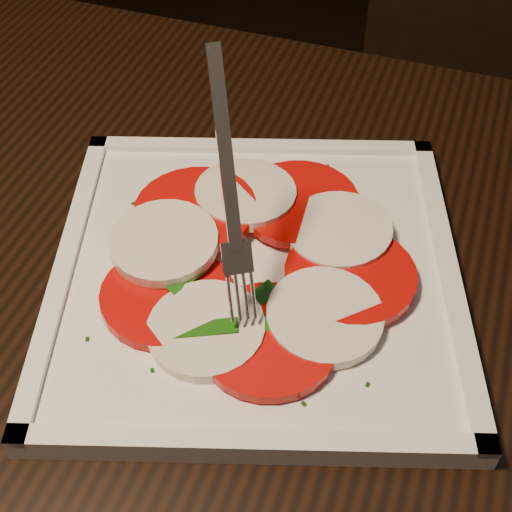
# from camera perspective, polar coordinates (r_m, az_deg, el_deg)

# --- Properties ---
(table) EXTENTS (1.25, 0.88, 0.75)m
(table) POSITION_cam_1_polar(r_m,az_deg,el_deg) (0.64, -1.88, -9.91)
(table) COLOR black
(table) RESTS_ON ground
(chair) EXTENTS (0.51, 0.51, 0.93)m
(chair) POSITION_cam_1_polar(r_m,az_deg,el_deg) (1.22, 18.45, 12.08)
(chair) COLOR black
(chair) RESTS_ON ground
(plate) EXTENTS (0.41, 0.41, 0.01)m
(plate) POSITION_cam_1_polar(r_m,az_deg,el_deg) (0.57, 0.00, -1.54)
(plate) COLOR white
(plate) RESTS_ON table
(caprese_salad) EXTENTS (0.25, 0.26, 0.03)m
(caprese_salad) POSITION_cam_1_polar(r_m,az_deg,el_deg) (0.56, -0.00, -0.37)
(caprese_salad) COLOR red
(caprese_salad) RESTS_ON plate
(fork) EXTENTS (0.08, 0.10, 0.17)m
(fork) POSITION_cam_1_polar(r_m,az_deg,el_deg) (0.48, -2.40, 6.29)
(fork) COLOR white
(fork) RESTS_ON caprese_salad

